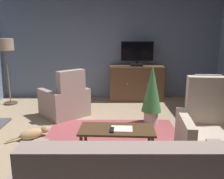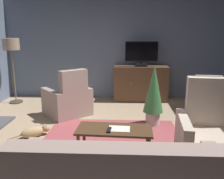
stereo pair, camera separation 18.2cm
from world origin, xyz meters
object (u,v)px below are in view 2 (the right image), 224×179
object	(u,v)px
tv_cabinet	(140,84)
potted_plant_leafy_by_curtain	(154,93)
television	(142,53)
cat	(34,132)
coffee_table	(114,133)
tv_remote	(109,130)
armchair_beside_cabinet	(68,101)
folded_newspaper	(119,129)
armchair_facing_sofa	(210,137)
floor_lamp	(11,50)

from	to	relation	value
tv_cabinet	potted_plant_leafy_by_curtain	size ratio (longest dim) A/B	1.19
television	cat	world-z (taller)	television
coffee_table	cat	xyz separation A→B (m)	(-1.43, 0.70, -0.32)
tv_remote	armchair_beside_cabinet	bearing A→B (deg)	30.81
folded_newspaper	tv_cabinet	bearing A→B (deg)	83.77
television	tv_remote	size ratio (longest dim) A/B	4.94
tv_remote	armchair_facing_sofa	world-z (taller)	armchair_facing_sofa
television	potted_plant_leafy_by_curtain	size ratio (longest dim) A/B	0.71
coffee_table	potted_plant_leafy_by_curtain	world-z (taller)	potted_plant_leafy_by_curtain
coffee_table	cat	size ratio (longest dim) A/B	1.68
tv_remote	potted_plant_leafy_by_curtain	xyz separation A→B (m)	(0.78, 1.47, 0.17)
armchair_facing_sofa	floor_lamp	xyz separation A→B (m)	(-4.02, 2.71, 1.02)
coffee_table	tv_remote	size ratio (longest dim) A/B	6.34
tv_remote	cat	size ratio (longest dim) A/B	0.27
armchair_facing_sofa	cat	distance (m)	2.86
tv_remote	armchair_facing_sofa	bearing A→B (deg)	-81.17
television	armchair_beside_cabinet	world-z (taller)	television
armchair_facing_sofa	potted_plant_leafy_by_curtain	size ratio (longest dim) A/B	0.99
folded_newspaper	potted_plant_leafy_by_curtain	size ratio (longest dim) A/B	0.25
folded_newspaper	cat	world-z (taller)	folded_newspaper
armchair_beside_cabinet	floor_lamp	distance (m)	2.11
armchair_facing_sofa	tv_cabinet	bearing A→B (deg)	103.84
folded_newspaper	cat	xyz separation A→B (m)	(-1.50, 0.72, -0.38)
television	coffee_table	world-z (taller)	television
tv_remote	coffee_table	bearing A→B (deg)	-38.53
floor_lamp	potted_plant_leafy_by_curtain	bearing A→B (deg)	-22.18
folded_newspaper	tv_remote	bearing A→B (deg)	-151.47
folded_newspaper	potted_plant_leafy_by_curtain	world-z (taller)	potted_plant_leafy_by_curtain
television	folded_newspaper	bearing A→B (deg)	-99.39
tv_cabinet	armchair_beside_cabinet	distance (m)	2.12
cat	floor_lamp	world-z (taller)	floor_lamp
armchair_beside_cabinet	tv_remote	bearing A→B (deg)	-62.42
coffee_table	folded_newspaper	size ratio (longest dim) A/B	3.59
folded_newspaper	coffee_table	bearing A→B (deg)	173.11
coffee_table	armchair_facing_sofa	xyz separation A→B (m)	(1.35, 0.06, -0.07)
coffee_table	potted_plant_leafy_by_curtain	size ratio (longest dim) A/B	0.91
folded_newspaper	armchair_beside_cabinet	distance (m)	2.20
tv_remote	potted_plant_leafy_by_curtain	bearing A→B (deg)	-24.77
coffee_table	tv_remote	xyz separation A→B (m)	(-0.07, -0.08, 0.07)
armchair_facing_sofa	cat	world-z (taller)	armchair_facing_sofa
tv_cabinet	tv_remote	xyz separation A→B (m)	(-0.65, -3.24, 0.05)
folded_newspaper	armchair_facing_sofa	distance (m)	1.29
potted_plant_leafy_by_curtain	tv_remote	bearing A→B (deg)	-117.99
potted_plant_leafy_by_curtain	coffee_table	bearing A→B (deg)	-117.09
armchair_beside_cabinet	coffee_table	bearing A→B (deg)	-59.85
cat	television	bearing A→B (deg)	50.08
armchair_facing_sofa	cat	bearing A→B (deg)	166.98
tv_cabinet	coffee_table	distance (m)	3.22
armchair_facing_sofa	television	bearing A→B (deg)	104.08
folded_newspaper	cat	distance (m)	1.70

